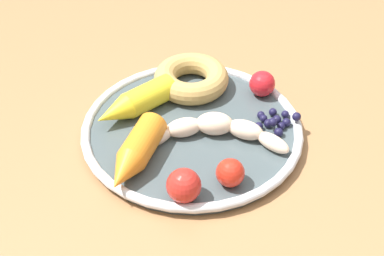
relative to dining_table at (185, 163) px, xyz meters
The scene contains 10 objects.
dining_table is the anchor object (origin of this frame).
plate 0.10m from the dining_table, 155.19° to the right, with size 0.29×0.29×0.02m.
banana 0.13m from the dining_table, 135.74° to the right, with size 0.08×0.19×0.03m.
carrot_orange 0.17m from the dining_table, 161.35° to the left, with size 0.12×0.06×0.04m.
carrot_yellow 0.13m from the dining_table, 105.35° to the left, with size 0.11×0.10×0.04m.
donut 0.13m from the dining_table, ahead, with size 0.11×0.11×0.03m, color tan.
blueberry_pile 0.16m from the dining_table, 95.00° to the right, with size 0.05×0.06×0.02m.
tomato_near 0.19m from the dining_table, 148.54° to the right, with size 0.03×0.03×0.03m, color red.
tomato_mid 0.16m from the dining_table, 61.76° to the right, with size 0.04×0.04×0.04m, color red.
tomato_far 0.20m from the dining_table, 169.88° to the right, with size 0.04×0.04×0.04m, color red.
Camera 1 is at (-0.58, -0.11, 1.26)m, focal length 52.37 mm.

